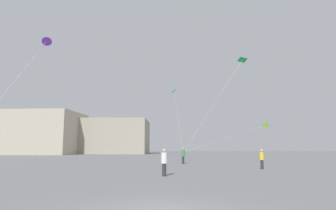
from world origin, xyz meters
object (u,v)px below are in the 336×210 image
Objects in this scene: kite_lime_delta at (263,126)px; building_centre_hall at (110,137)px; kite_emerald_delta at (241,63)px; kite_violet_diamond at (46,43)px; building_left_hall at (39,133)px; kite_cyan_diamond at (174,90)px; person_in_green at (183,155)px; person_in_white at (164,161)px; person_in_yellow at (262,158)px.

building_centre_hall is at bearing 125.16° from kite_lime_delta.
kite_violet_diamond is at bearing -156.96° from kite_emerald_delta.
building_left_hall is 20.03m from building_centre_hall.
kite_emerald_delta is 12.96m from kite_lime_delta.
building_left_hall reaches higher than kite_cyan_diamond.
person_in_green is 0.08× the size of building_centre_hall.
person_in_green reaches higher than person_in_white.
kite_violet_diamond reaches higher than person_in_green.
person_in_green is at bearing -50.74° from building_left_hall.
kite_emerald_delta reaches higher than kite_lime_delta.
person_in_green is at bearing -99.55° from person_in_yellow.
building_left_hall is (-37.60, 47.93, -2.62)m from kite_cyan_diamond.
kite_violet_diamond is at bearing -65.16° from building_left_hall.
kite_cyan_diamond is (-7.53, 7.55, 7.46)m from person_in_yellow.
person_in_white is at bearing -75.03° from building_centre_hall.
person_in_white is at bearing -119.89° from kite_lime_delta.
person_in_white is 0.24× the size of kite_cyan_diamond.
building_centre_hall reaches higher than person_in_green.
kite_violet_diamond is at bearing -144.04° from kite_lime_delta.
building_left_hall reaches higher than person_in_yellow.
kite_emerald_delta is at bearing -157.04° from person_in_green.
person_in_yellow is at bearing -50.87° from building_left_hall.
kite_violet_diamond is (-19.30, -0.33, 10.41)m from person_in_yellow.
person_in_yellow is 19.05m from kite_lime_delta.
person_in_white is at bearing -10.15° from person_in_yellow.
kite_lime_delta is at bearing 37.80° from kite_cyan_diamond.
person_in_white is 0.08× the size of building_left_hall.
kite_violet_diamond reaches higher than person_in_white.
building_centre_hall is (-27.13, 64.23, 4.14)m from person_in_yellow.
building_centre_hall reaches higher than kite_lime_delta.
person_in_green is 18.54m from kite_violet_diamond.
kite_violet_diamond is at bearing -146.21° from kite_cyan_diamond.
building_left_hall is (-25.83, 55.81, -5.57)m from kite_violet_diamond.
person_in_white is 16.32m from kite_violet_diamond.
building_centre_hall is at bearing 116.09° from kite_emerald_delta.
building_centre_hall is at bearing -45.19° from person_in_green.
person_in_yellow is 0.07× the size of building_left_hall.
kite_emerald_delta reaches higher than kite_cyan_diamond.
building_left_hall reaches higher than building_centre_hall.
person_in_yellow is 0.07× the size of building_centre_hall.
person_in_yellow is 0.15× the size of kite_emerald_delta.
kite_cyan_diamond reaches higher than kite_lime_delta.
person_in_yellow is 69.85m from building_centre_hall.
person_in_white is 0.08× the size of building_centre_hall.
building_centre_hall is (-7.83, 64.56, -6.27)m from kite_violet_diamond.
kite_cyan_diamond is 60.07m from building_centre_hall.
person_in_yellow is 0.16× the size of kite_violet_diamond.
kite_cyan_diamond is at bearing 51.48° from person_in_white.
kite_cyan_diamond is at bearing -51.89° from building_left_hall.
person_in_white is at bearing -59.20° from building_left_hall.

